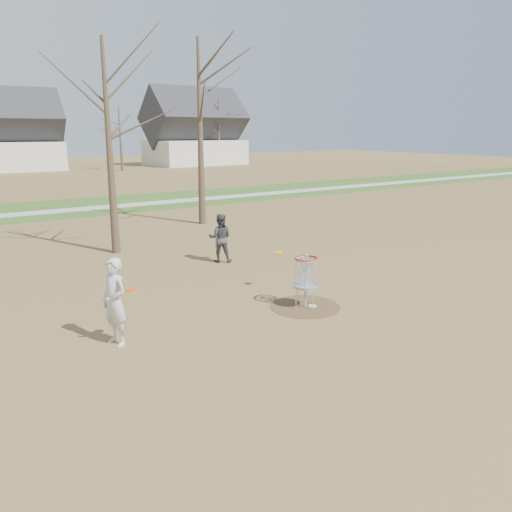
# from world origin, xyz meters

# --- Properties ---
(ground) EXTENTS (160.00, 160.00, 0.00)m
(ground) POSITION_xyz_m (0.00, 0.00, 0.00)
(ground) COLOR brown
(ground) RESTS_ON ground
(green_band) EXTENTS (160.00, 8.00, 0.01)m
(green_band) POSITION_xyz_m (0.00, 21.00, 0.01)
(green_band) COLOR #2D5119
(green_band) RESTS_ON ground
(footpath) EXTENTS (160.00, 1.50, 0.01)m
(footpath) POSITION_xyz_m (0.00, 20.00, 0.01)
(footpath) COLOR #9E9E99
(footpath) RESTS_ON green_band
(dirt_circle) EXTENTS (1.80, 1.80, 0.01)m
(dirt_circle) POSITION_xyz_m (0.00, 0.00, 0.01)
(dirt_circle) COLOR #47331E
(dirt_circle) RESTS_ON ground
(player_standing) EXTENTS (0.62, 0.78, 1.87)m
(player_standing) POSITION_xyz_m (-4.75, 0.46, 0.93)
(player_standing) COLOR silver
(player_standing) RESTS_ON ground
(player_throwing) EXTENTS (1.02, 0.97, 1.66)m
(player_throwing) POSITION_xyz_m (0.52, 5.17, 0.83)
(player_throwing) COLOR #39383E
(player_throwing) RESTS_ON ground
(disc_grounded) EXTENTS (0.22, 0.22, 0.02)m
(disc_grounded) POSITION_xyz_m (0.15, -0.12, 0.02)
(disc_grounded) COLOR silver
(disc_grounded) RESTS_ON dirt_circle
(discs_in_play) EXTENTS (4.96, 1.44, 0.15)m
(discs_in_play) POSITION_xyz_m (-1.97, 0.95, 1.13)
(discs_in_play) COLOR orange
(discs_in_play) RESTS_ON ground
(disc_golf_basket) EXTENTS (0.64, 0.64, 1.35)m
(disc_golf_basket) POSITION_xyz_m (0.00, 0.00, 0.91)
(disc_golf_basket) COLOR #9EA3AD
(disc_golf_basket) RESTS_ON ground
(bare_trees) EXTENTS (52.62, 44.98, 9.00)m
(bare_trees) POSITION_xyz_m (1.78, 35.79, 5.35)
(bare_trees) COLOR #382B1E
(bare_trees) RESTS_ON ground
(houses_row) EXTENTS (56.51, 10.01, 7.26)m
(houses_row) POSITION_xyz_m (4.32, 52.56, 3.52)
(houses_row) COLOR silver
(houses_row) RESTS_ON ground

